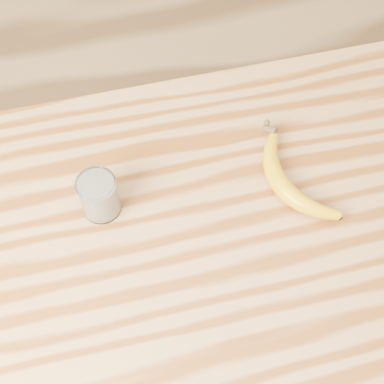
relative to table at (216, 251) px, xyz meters
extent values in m
plane|color=#9C764B|center=(0.00, 0.00, -0.77)|extent=(4.00, 4.00, 0.00)
cube|color=#A57342|center=(0.00, 0.00, 0.11)|extent=(1.20, 0.80, 0.04)
cylinder|color=brown|center=(-0.54, 0.34, -0.34)|extent=(0.06, 0.06, 0.86)
cylinder|color=brown|center=(0.54, 0.34, -0.34)|extent=(0.06, 0.06, 0.86)
cylinder|color=white|center=(-0.22, 0.09, 0.18)|extent=(0.08, 0.08, 0.10)
torus|color=white|center=(-0.22, 0.09, 0.23)|extent=(0.08, 0.08, 0.00)
cylinder|color=beige|center=(-0.22, 0.09, 0.18)|extent=(0.07, 0.07, 0.09)
camera|label=1|loc=(-0.17, -0.46, 1.09)|focal=50.00mm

